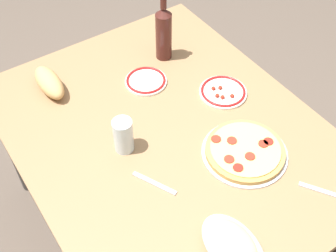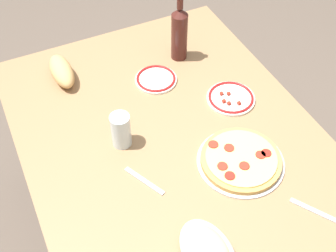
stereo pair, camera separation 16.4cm
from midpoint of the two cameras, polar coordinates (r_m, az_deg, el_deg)
The scene contains 10 objects.
ground_plane at distance 2.26m, azimuth 2.13°, elevation -12.94°, with size 8.00×8.00×0.00m, color brown.
dining_table at distance 1.74m, azimuth 2.70°, elevation -3.01°, with size 1.36×1.08×0.72m.
pepperoni_pizza at distance 1.60m, azimuth 12.32°, elevation -4.48°, with size 0.31×0.31×0.03m.
wine_bottle at distance 1.91m, azimuth 4.00°, elevation 11.83°, with size 0.07×0.07×0.32m.
water_glass at distance 1.58m, azimuth -3.15°, elevation -0.72°, with size 0.07×0.07×0.14m, color silver.
side_plate_near at distance 1.86m, azimuth 0.97°, elevation 5.96°, with size 0.18×0.18×0.02m.
side_plate_far at distance 1.81m, azimuth 10.71°, elevation 3.45°, with size 0.20×0.20×0.02m.
bread_loaf at distance 1.88m, azimuth -11.14°, elevation 6.83°, with size 0.21×0.09×0.08m, color tan.
fork_left at distance 1.56m, azimuth 21.43°, elevation -10.39°, with size 0.17×0.02×0.01m, color #B7B7BC.
fork_right at distance 1.52m, azimuth 0.02°, elevation -7.28°, with size 0.17×0.02×0.01m, color #B7B7BC.
Camera 2 is at (-0.99, 0.47, 1.98)m, focal length 47.22 mm.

